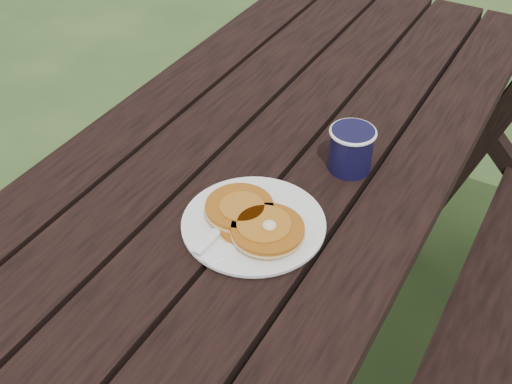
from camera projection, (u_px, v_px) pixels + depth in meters
The scene contains 7 objects.
ground at pixel (264, 359), 1.83m from camera, with size 60.00×60.00×0.00m, color #2C451D.
picnic_table at pixel (265, 270), 1.59m from camera, with size 1.36×1.80×0.75m.
plate at pixel (254, 224), 1.15m from camera, with size 0.25×0.25×0.01m, color white.
pancake_stack at pixel (254, 220), 1.13m from camera, with size 0.20×0.15×0.04m.
knife at pixel (248, 239), 1.11m from camera, with size 0.02×0.18×0.01m, color white.
fork at pixel (215, 234), 1.11m from camera, with size 0.03×0.16×0.01m, color white, non-canonical shape.
coffee_cup at pixel (351, 147), 1.25m from camera, with size 0.09×0.09×0.09m.
Camera 1 is at (0.52, -0.96, 1.54)m, focal length 45.00 mm.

